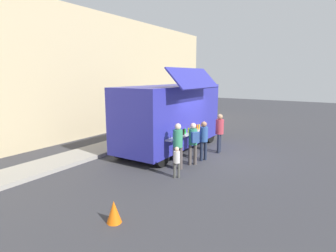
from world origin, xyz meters
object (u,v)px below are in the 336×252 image
(child_near_queue, at_px, (177,159))
(customer_extra_browsing, at_px, (220,130))
(trash_bin, at_px, (176,122))
(traffic_cone_orange, at_px, (114,212))
(customer_front_ordering, at_px, (204,137))
(customer_mid_with_backpack, at_px, (193,140))
(customer_rear_waiting, at_px, (178,142))
(food_truck_main, at_px, (170,115))

(child_near_queue, bearing_deg, customer_extra_browsing, -36.17)
(trash_bin, bearing_deg, traffic_cone_orange, -156.32)
(traffic_cone_orange, xyz_separation_m, customer_extra_browsing, (7.02, 0.21, 0.78))
(customer_front_ordering, xyz_separation_m, customer_extra_browsing, (1.44, -0.10, 0.08))
(customer_extra_browsing, bearing_deg, customer_front_ordering, 75.35)
(customer_mid_with_backpack, height_order, child_near_queue, customer_mid_with_backpack)
(customer_mid_with_backpack, bearing_deg, traffic_cone_orange, 137.37)
(customer_rear_waiting, bearing_deg, food_truck_main, 9.72)
(food_truck_main, height_order, customer_front_ordering, food_truck_main)
(food_truck_main, relative_size, customer_front_ordering, 3.66)
(customer_rear_waiting, height_order, customer_extra_browsing, customer_extra_browsing)
(trash_bin, height_order, customer_rear_waiting, customer_rear_waiting)
(customer_mid_with_backpack, xyz_separation_m, child_near_queue, (-1.52, -0.17, -0.37))
(traffic_cone_orange, xyz_separation_m, customer_mid_with_backpack, (4.81, 0.40, 0.75))
(trash_bin, distance_m, customer_extra_browsing, 5.77)
(customer_front_ordering, distance_m, customer_mid_with_backpack, 0.77)
(trash_bin, relative_size, child_near_queue, 0.92)
(customer_front_ordering, relative_size, customer_rear_waiting, 0.94)
(traffic_cone_orange, height_order, child_near_queue, child_near_queue)
(food_truck_main, bearing_deg, customer_extra_browsing, -70.79)
(customer_mid_with_backpack, bearing_deg, trash_bin, -11.12)
(food_truck_main, relative_size, customer_mid_with_backpack, 3.58)
(customer_front_ordering, height_order, customer_extra_browsing, customer_extra_browsing)
(food_truck_main, relative_size, trash_bin, 5.94)
(traffic_cone_orange, bearing_deg, customer_rear_waiting, 9.14)
(customer_mid_with_backpack, distance_m, customer_rear_waiting, 0.78)
(trash_bin, xyz_separation_m, customer_front_ordering, (-5.07, -4.36, 0.47))
(traffic_cone_orange, distance_m, customer_extra_browsing, 7.07)
(traffic_cone_orange, distance_m, customer_rear_waiting, 4.20)
(food_truck_main, xyz_separation_m, customer_rear_waiting, (-2.18, -1.69, -0.60))
(customer_mid_with_backpack, height_order, customer_extra_browsing, customer_extra_browsing)
(customer_mid_with_backpack, xyz_separation_m, customer_extra_browsing, (2.21, -0.19, 0.03))
(trash_bin, distance_m, customer_front_ordering, 6.70)
(food_truck_main, xyz_separation_m, customer_extra_browsing, (0.77, -2.14, -0.58))
(customer_front_ordering, bearing_deg, customer_extra_browsing, -69.78)
(customer_front_ordering, bearing_deg, traffic_cone_orange, 117.29)
(customer_front_ordering, relative_size, customer_extra_browsing, 0.92)
(food_truck_main, bearing_deg, traffic_cone_orange, -159.92)
(customer_extra_browsing, xyz_separation_m, child_near_queue, (-3.73, 0.02, -0.40))
(child_near_queue, bearing_deg, customer_mid_with_backpack, -29.63)
(customer_extra_browsing, bearing_deg, traffic_cone_orange, 80.97)
(trash_bin, distance_m, child_near_queue, 8.59)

